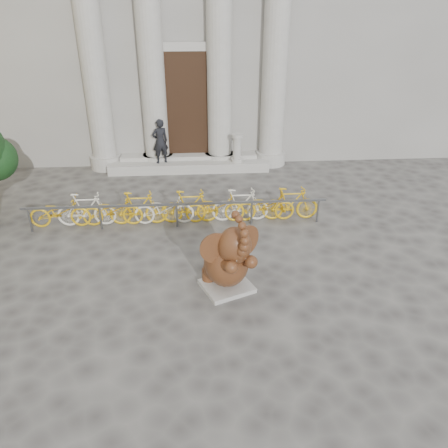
{
  "coord_description": "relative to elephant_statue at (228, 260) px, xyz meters",
  "views": [
    {
      "loc": [
        0.18,
        -6.57,
        5.79
      ],
      "look_at": [
        0.84,
        2.54,
        1.1
      ],
      "focal_mm": 35.0,
      "sensor_mm": 36.0,
      "label": 1
    }
  ],
  "objects": [
    {
      "name": "bike_rack",
      "position": [
        -1.21,
        3.39,
        -0.25
      ],
      "size": [
        8.54,
        0.53,
        1.0
      ],
      "color": "slate",
      "rests_on": "ground"
    },
    {
      "name": "entrance_steps",
      "position": [
        -0.84,
        7.92,
        -0.57
      ],
      "size": [
        6.0,
        1.2,
        0.36
      ],
      "primitive_type": "cube",
      "color": "#A8A59E",
      "rests_on": "ground"
    },
    {
      "name": "balustrade_post",
      "position": [
        0.95,
        7.62,
        0.09
      ],
      "size": [
        0.43,
        0.43,
        1.05
      ],
      "color": "#A8A59E",
      "rests_on": "entrance_steps"
    },
    {
      "name": "elephant_statue",
      "position": [
        0.0,
        0.0,
        0.0
      ],
      "size": [
        1.4,
        1.65,
        2.08
      ],
      "rotation": [
        0.0,
        0.0,
        0.39
      ],
      "color": "#A8A59E",
      "rests_on": "ground"
    },
    {
      "name": "pedestrian",
      "position": [
        -1.87,
        7.72,
        0.42
      ],
      "size": [
        0.7,
        0.59,
        1.64
      ],
      "primitive_type": "imported",
      "rotation": [
        0.0,
        0.0,
        3.53
      ],
      "color": "black",
      "rests_on": "entrance_steps"
    },
    {
      "name": "ground",
      "position": [
        -0.84,
        -1.48,
        -0.75
      ],
      "size": [
        80.0,
        80.0,
        0.0
      ],
      "primitive_type": "plane",
      "color": "#474442",
      "rests_on": "ground"
    }
  ]
}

